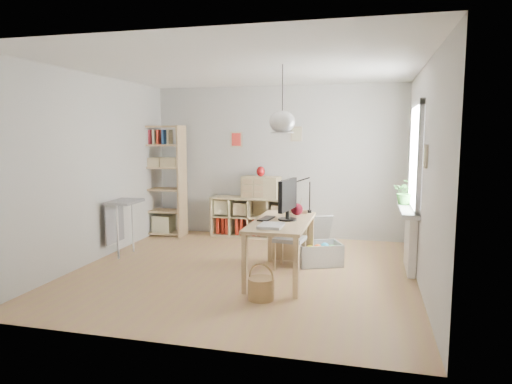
% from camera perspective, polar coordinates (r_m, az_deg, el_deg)
% --- Properties ---
extents(ground, '(4.50, 4.50, 0.00)m').
position_cam_1_polar(ground, '(6.29, -1.57, -9.84)').
color(ground, '#A87954').
rests_on(ground, ground).
extents(room_shell, '(4.50, 4.50, 4.50)m').
position_cam_1_polar(room_shell, '(5.74, 3.30, 8.75)').
color(room_shell, silver).
rests_on(room_shell, ground).
extents(window_unit, '(0.07, 1.16, 1.46)m').
position_cam_1_polar(window_unit, '(6.42, 19.46, 4.17)').
color(window_unit, white).
rests_on(window_unit, ground).
extents(radiator, '(0.10, 0.80, 0.80)m').
position_cam_1_polar(radiator, '(6.58, 18.73, -5.87)').
color(radiator, white).
rests_on(radiator, ground).
extents(windowsill, '(0.22, 1.20, 0.06)m').
position_cam_1_polar(windowsill, '(6.49, 18.44, -2.16)').
color(windowsill, silver).
rests_on(windowsill, radiator).
extents(desk, '(0.70, 1.50, 0.75)m').
position_cam_1_polar(desk, '(5.86, 3.21, -4.49)').
color(desk, tan).
rests_on(desk, ground).
extents(cube_shelf, '(1.40, 0.38, 0.72)m').
position_cam_1_polar(cube_shelf, '(8.29, -0.85, -3.52)').
color(cube_shelf, '#CCBA86').
rests_on(cube_shelf, ground).
extents(tall_bookshelf, '(0.80, 0.38, 2.00)m').
position_cam_1_polar(tall_bookshelf, '(8.46, -11.65, 1.95)').
color(tall_bookshelf, tan).
rests_on(tall_bookshelf, ground).
extents(side_table, '(0.40, 0.55, 0.85)m').
position_cam_1_polar(side_table, '(7.25, -16.54, -2.43)').
color(side_table, gray).
rests_on(side_table, ground).
extents(chair, '(0.43, 0.43, 0.80)m').
position_cam_1_polar(chair, '(6.36, 4.39, -5.42)').
color(chair, gray).
rests_on(chair, ground).
extents(wicker_basket, '(0.30, 0.30, 0.41)m').
position_cam_1_polar(wicker_basket, '(5.24, 0.64, -11.87)').
color(wicker_basket, '#A38149').
rests_on(wicker_basket, ground).
extents(storage_chest, '(0.84, 0.88, 0.65)m').
position_cam_1_polar(storage_chest, '(6.65, 7.74, -7.05)').
color(storage_chest, silver).
rests_on(storage_chest, ground).
extents(monitor, '(0.24, 0.61, 0.53)m').
position_cam_1_polar(monitor, '(5.83, 3.98, -0.68)').
color(monitor, black).
rests_on(monitor, desk).
extents(keyboard, '(0.17, 0.37, 0.02)m').
position_cam_1_polar(keyboard, '(5.93, 1.30, -3.34)').
color(keyboard, black).
rests_on(keyboard, desk).
extents(task_lamp, '(0.44, 0.16, 0.47)m').
position_cam_1_polar(task_lamp, '(6.38, 4.77, 0.20)').
color(task_lamp, black).
rests_on(task_lamp, desk).
extents(yarn_ball, '(0.16, 0.16, 0.16)m').
position_cam_1_polar(yarn_ball, '(6.24, 5.13, -2.16)').
color(yarn_ball, '#470913').
rests_on(yarn_ball, desk).
extents(paper_tray, '(0.28, 0.35, 0.03)m').
position_cam_1_polar(paper_tray, '(5.44, 1.91, -4.23)').
color(paper_tray, silver).
rests_on(paper_tray, desk).
extents(drawer_chest, '(0.70, 0.38, 0.38)m').
position_cam_1_polar(drawer_chest, '(8.10, 0.65, 0.61)').
color(drawer_chest, '#CCBA86').
rests_on(drawer_chest, cube_shelf).
extents(red_vase, '(0.15, 0.15, 0.18)m').
position_cam_1_polar(red_vase, '(8.08, 0.59, 2.58)').
color(red_vase, '#9A0C0F').
rests_on(red_vase, drawer_chest).
extents(potted_plant, '(0.34, 0.30, 0.36)m').
position_cam_1_polar(potted_plant, '(6.76, 18.16, 0.02)').
color(potted_plant, '#2E6E29').
rests_on(potted_plant, windowsill).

